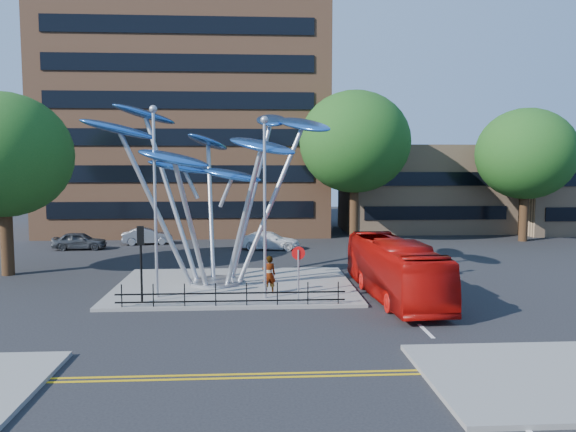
{
  "coord_description": "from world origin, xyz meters",
  "views": [
    {
      "loc": [
        0.04,
        -22.4,
        6.31
      ],
      "look_at": [
        1.62,
        4.0,
        3.85
      ],
      "focal_mm": 35.0,
      "sensor_mm": 36.0,
      "label": 1
    }
  ],
  "objects": [
    {
      "name": "pedestrian",
      "position": [
        0.7,
        3.91,
        1.06
      ],
      "size": [
        0.74,
        0.56,
        1.82
      ],
      "primitive_type": "imported",
      "rotation": [
        0.0,
        0.0,
        3.35
      ],
      "color": "gray",
      "rests_on": "traffic_island"
    },
    {
      "name": "parked_car_right",
      "position": [
        1.14,
        18.74,
        0.65
      ],
      "size": [
        4.66,
        2.33,
        1.3
      ],
      "primitive_type": "imported",
      "rotation": [
        0.0,
        0.0,
        1.45
      ],
      "color": "white",
      "rests_on": "ground"
    },
    {
      "name": "traffic_light_island",
      "position": [
        -5.0,
        2.5,
        2.61
      ],
      "size": [
        0.28,
        0.18,
        3.42
      ],
      "color": "black",
      "rests_on": "traffic_island"
    },
    {
      "name": "tree_far",
      "position": [
        22.0,
        22.0,
        7.11
      ],
      "size": [
        8.0,
        8.0,
        10.81
      ],
      "color": "black",
      "rests_on": "ground"
    },
    {
      "name": "brick_tower",
      "position": [
        -6.0,
        32.0,
        15.0
      ],
      "size": [
        25.0,
        15.0,
        30.0
      ],
      "primitive_type": "cube",
      "color": "#8E5C3D",
      "rests_on": "ground"
    },
    {
      "name": "ground",
      "position": [
        0.0,
        0.0,
        0.0
      ],
      "size": [
        120.0,
        120.0,
        0.0
      ],
      "primitive_type": "plane",
      "color": "black",
      "rests_on": "ground"
    },
    {
      "name": "double_yellow_near",
      "position": [
        0.0,
        -6.0,
        0.01
      ],
      "size": [
        40.0,
        0.12,
        0.01
      ],
      "primitive_type": "cube",
      "color": "gold",
      "rests_on": "ground"
    },
    {
      "name": "tree_right",
      "position": [
        8.0,
        22.0,
        8.04
      ],
      "size": [
        8.8,
        8.8,
        12.11
      ],
      "color": "black",
      "rests_on": "ground"
    },
    {
      "name": "red_bus",
      "position": [
        6.6,
        3.28,
        1.38
      ],
      "size": [
        2.83,
        10.02,
        2.76
      ],
      "primitive_type": "imported",
      "rotation": [
        0.0,
        0.0,
        0.05
      ],
      "color": "#AA0B07",
      "rests_on": "ground"
    },
    {
      "name": "double_yellow_far",
      "position": [
        0.0,
        -6.3,
        0.01
      ],
      "size": [
        40.0,
        0.12,
        0.01
      ],
      "primitive_type": "cube",
      "color": "gold",
      "rests_on": "ground"
    },
    {
      "name": "no_entry_sign_island",
      "position": [
        2.0,
        2.52,
        1.82
      ],
      "size": [
        0.6,
        0.1,
        2.45
      ],
      "color": "#9EA0A5",
      "rests_on": "traffic_island"
    },
    {
      "name": "street_lamp_right",
      "position": [
        0.5,
        3.0,
        5.09
      ],
      "size": [
        0.36,
        0.36,
        8.3
      ],
      "color": "#9EA0A5",
      "rests_on": "traffic_island"
    },
    {
      "name": "tree_left",
      "position": [
        -14.0,
        10.0,
        6.79
      ],
      "size": [
        7.6,
        7.6,
        10.32
      ],
      "color": "black",
      "rests_on": "ground"
    },
    {
      "name": "parked_car_mid",
      "position": [
        -8.4,
        21.94,
        0.64
      ],
      "size": [
        4.05,
        1.97,
        1.28
      ],
      "primitive_type": "imported",
      "rotation": [
        0.0,
        0.0,
        1.74
      ],
      "color": "#97999E",
      "rests_on": "ground"
    },
    {
      "name": "parked_car_left",
      "position": [
        -12.9,
        19.51,
        0.65
      ],
      "size": [
        3.89,
        1.7,
        1.3
      ],
      "primitive_type": "imported",
      "rotation": [
        0.0,
        0.0,
        1.61
      ],
      "color": "#3E4146",
      "rests_on": "ground"
    },
    {
      "name": "traffic_island",
      "position": [
        -1.0,
        6.0,
        0.07
      ],
      "size": [
        12.0,
        9.0,
        0.15
      ],
      "primitive_type": "cube",
      "color": "slate",
      "rests_on": "ground"
    },
    {
      "name": "pedestrian_railing_front",
      "position": [
        -1.0,
        1.7,
        0.55
      ],
      "size": [
        10.0,
        0.06,
        1.0
      ],
      "color": "black",
      "rests_on": "traffic_island"
    },
    {
      "name": "low_building_near",
      "position": [
        16.0,
        30.0,
        4.0
      ],
      "size": [
        15.0,
        8.0,
        8.0
      ],
      "primitive_type": "cube",
      "color": "tan",
      "rests_on": "ground"
    },
    {
      "name": "leaf_sculpture",
      "position": [
        -2.07,
        6.68,
        6.87
      ],
      "size": [
        12.72,
        9.54,
        9.51
      ],
      "color": "#9EA0A5",
      "rests_on": "traffic_island"
    },
    {
      "name": "street_lamp_left",
      "position": [
        -4.5,
        3.5,
        5.36
      ],
      "size": [
        0.36,
        0.36,
        8.8
      ],
      "color": "#9EA0A5",
      "rests_on": "traffic_island"
    }
  ]
}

